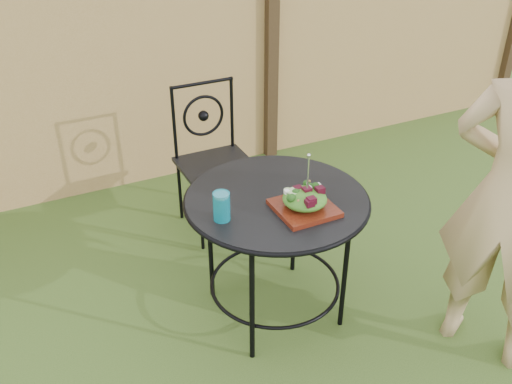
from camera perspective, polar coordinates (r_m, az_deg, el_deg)
fence at (r=4.09m, az=-15.54°, el=12.21°), size 8.00×0.12×1.90m
patio_table at (r=2.87m, az=2.02°, el=-2.88°), size 0.92×0.92×0.72m
patio_chair at (r=3.68m, az=-4.25°, el=3.66°), size 0.46×0.46×0.95m
salad_plate at (r=2.70m, az=4.84°, el=-1.61°), size 0.27×0.27×0.02m
salad at (r=2.67m, az=4.89°, el=-0.67°), size 0.21×0.21×0.08m
fork at (r=2.61m, az=5.21°, el=1.81°), size 0.01×0.01×0.18m
drinking_glass at (r=2.60m, az=-3.46°, el=-1.45°), size 0.08×0.08×0.14m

